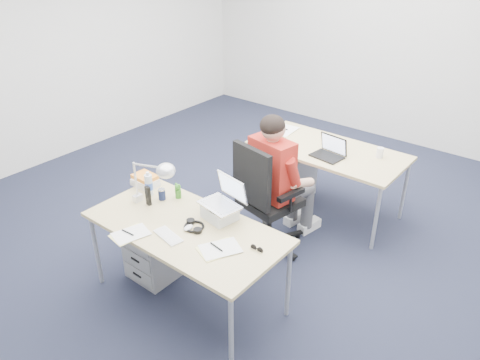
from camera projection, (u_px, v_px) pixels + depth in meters
name	position (u px, v px, depth m)	size (l,w,h in m)	color
floor	(224.00, 238.00, 4.74)	(7.00, 7.00, 0.00)	black
room	(221.00, 71.00, 3.92)	(6.02, 7.02, 2.80)	beige
desk_near	(186.00, 231.00, 3.66)	(1.60, 0.80, 0.73)	tan
desk_far	(328.00, 153.00, 4.92)	(1.60, 0.80, 0.73)	tan
office_chair	(267.00, 219.00, 4.48)	(0.83, 0.83, 1.12)	black
seated_person	(282.00, 180.00, 4.42)	(0.48, 0.78, 1.35)	#B12319
drawer_pedestal_near	(158.00, 246.00, 4.16)	(0.40, 0.50, 0.55)	#939598
drawer_pedestal_far	(291.00, 175.00, 5.35)	(0.40, 0.50, 0.55)	#939598
silver_laptop	(219.00, 200.00, 3.66)	(0.32, 0.25, 0.34)	silver
wireless_keyboard	(168.00, 236.00, 3.51)	(0.26, 0.11, 0.01)	white
computer_mouse	(188.00, 228.00, 3.59)	(0.06, 0.09, 0.03)	white
headphones	(194.00, 226.00, 3.61)	(0.21, 0.16, 0.03)	black
can_koozie	(162.00, 194.00, 3.97)	(0.06, 0.06, 0.10)	#151D41
water_bottle	(149.00, 183.00, 4.02)	(0.07, 0.07, 0.22)	silver
bear_figurine	(178.00, 191.00, 3.99)	(0.07, 0.06, 0.14)	#1E6B1C
book_stack	(145.00, 180.00, 4.19)	(0.23, 0.17, 0.10)	silver
cordless_phone	(148.00, 196.00, 3.88)	(0.05, 0.03, 0.17)	black
papers_left	(129.00, 234.00, 3.53)	(0.18, 0.26, 0.01)	#F7F08F
papers_right	(218.00, 249.00, 3.37)	(0.20, 0.28, 0.01)	#F7F08F
sunglasses	(257.00, 249.00, 3.36)	(0.11, 0.05, 0.02)	black
desk_lamp	(147.00, 181.00, 3.77)	(0.43, 0.16, 0.49)	silver
dark_laptop	(328.00, 147.00, 4.67)	(0.31, 0.30, 0.22)	black
far_cup	(380.00, 153.00, 4.70)	(0.07, 0.07, 0.10)	white
far_papers	(282.00, 130.00, 5.33)	(0.24, 0.34, 0.01)	white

